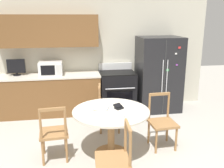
{
  "coord_description": "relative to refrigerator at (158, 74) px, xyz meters",
  "views": [
    {
      "loc": [
        -0.62,
        -3.17,
        2.14
      ],
      "look_at": [
        0.08,
        1.15,
        0.95
      ],
      "focal_mm": 40.0,
      "sensor_mm": 36.0,
      "label": 1
    }
  ],
  "objects": [
    {
      "name": "dining_chair_left",
      "position": [
        -2.28,
        -1.84,
        -0.42
      ],
      "size": [
        0.45,
        0.45,
        0.9
      ],
      "rotation": [
        0.0,
        0.0,
        6.36
      ],
      "color": "#9E7042",
      "rests_on": "ground_plane"
    },
    {
      "name": "dining_chair_far",
      "position": [
        -1.32,
        -0.95,
        -0.42
      ],
      "size": [
        0.47,
        0.47,
        0.9
      ],
      "rotation": [
        0.0,
        0.0,
        4.58
      ],
      "color": "#9E7042",
      "rests_on": "ground_plane"
    },
    {
      "name": "dining_chair_near",
      "position": [
        -1.49,
        -2.7,
        -0.42
      ],
      "size": [
        0.44,
        0.44,
        0.9
      ],
      "rotation": [
        0.0,
        0.0,
        1.51
      ],
      "color": "#9E7042",
      "rests_on": "ground_plane"
    },
    {
      "name": "microwave",
      "position": [
        -2.43,
        0.09,
        0.2
      ],
      "size": [
        0.5,
        0.39,
        0.29
      ],
      "color": "white",
      "rests_on": "kitchen_counter"
    },
    {
      "name": "mail_stack",
      "position": [
        -1.53,
        -1.69,
        -0.1
      ],
      "size": [
        0.33,
        0.37,
        0.02
      ],
      "color": "white",
      "rests_on": "dining_table"
    },
    {
      "name": "wallet",
      "position": [
        -1.27,
        -1.76,
        -0.08
      ],
      "size": [
        0.17,
        0.17,
        0.07
      ],
      "color": "black",
      "rests_on": "dining_table"
    },
    {
      "name": "countertop_tv",
      "position": [
        -3.16,
        0.17,
        0.24
      ],
      "size": [
        0.38,
        0.16,
        0.36
      ],
      "color": "black",
      "rests_on": "kitchen_counter"
    },
    {
      "name": "dining_table",
      "position": [
        -1.4,
        -1.82,
        -0.25
      ],
      "size": [
        1.19,
        1.19,
        0.74
      ],
      "color": "beige",
      "rests_on": "ground_plane"
    },
    {
      "name": "refrigerator",
      "position": [
        0.0,
        0.0,
        0.0
      ],
      "size": [
        0.96,
        0.79,
        1.7
      ],
      "color": "black",
      "rests_on": "ground_plane"
    },
    {
      "name": "back_wall",
      "position": [
        -1.64,
        0.39,
        0.6
      ],
      "size": [
        5.2,
        0.44,
        2.6
      ],
      "color": "beige",
      "rests_on": "ground_plane"
    },
    {
      "name": "oven_range",
      "position": [
        -0.96,
        0.06,
        -0.38
      ],
      "size": [
        0.79,
        0.68,
        1.08
      ],
      "color": "black",
      "rests_on": "ground_plane"
    },
    {
      "name": "candle_glass",
      "position": [
        -1.3,
        -2.13,
        -0.07
      ],
      "size": [
        0.09,
        0.09,
        0.09
      ],
      "color": "silver",
      "rests_on": "dining_table"
    },
    {
      "name": "ground_plane",
      "position": [
        -1.34,
        -2.2,
        -0.85
      ],
      "size": [
        14.0,
        14.0,
        0.0
      ],
      "primitive_type": "plane",
      "color": "#B2ADA3"
    },
    {
      "name": "kitchen_counter",
      "position": [
        -2.46,
        0.09,
        -0.4
      ],
      "size": [
        2.19,
        0.64,
        0.9
      ],
      "color": "brown",
      "rests_on": "ground_plane"
    },
    {
      "name": "dining_chair_right",
      "position": [
        -0.52,
        -1.72,
        -0.42
      ],
      "size": [
        0.44,
        0.44,
        0.9
      ],
      "rotation": [
        0.0,
        0.0,
        3.19
      ],
      "color": "#9E7042",
      "rests_on": "ground_plane"
    }
  ]
}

